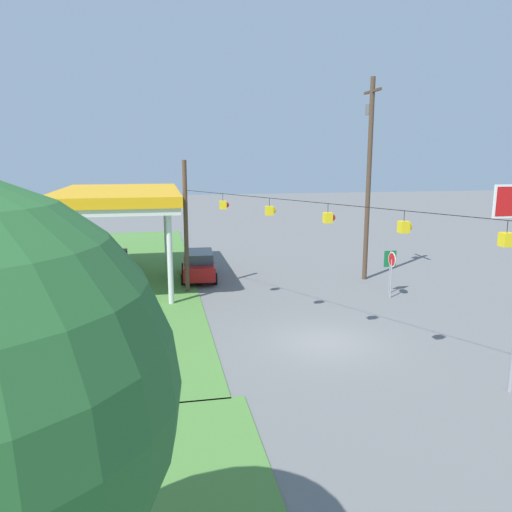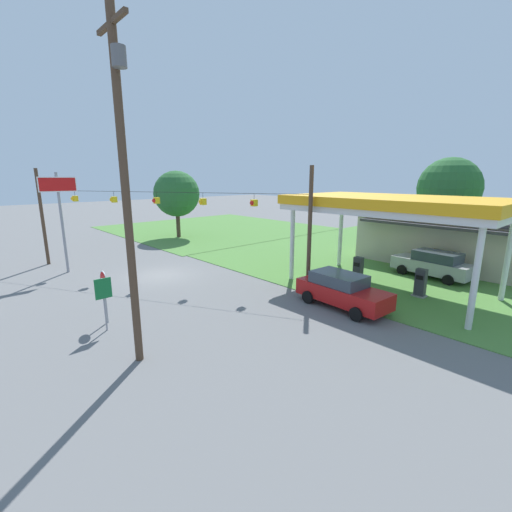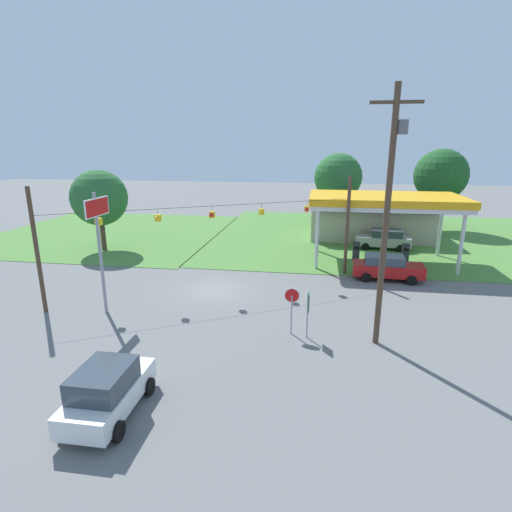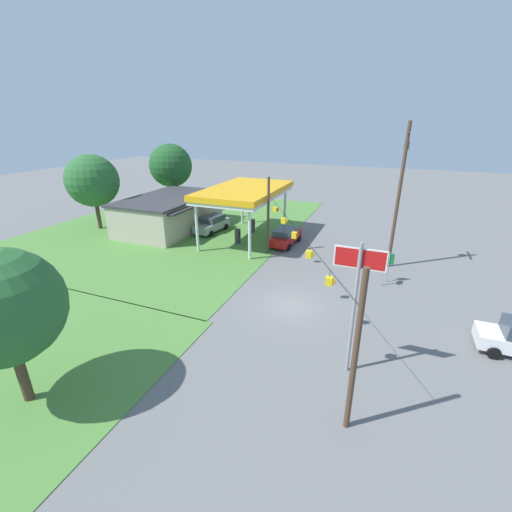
{
  "view_description": "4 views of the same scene",
  "coord_description": "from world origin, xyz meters",
  "px_view_note": "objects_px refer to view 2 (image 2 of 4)",
  "views": [
    {
      "loc": [
        -18.36,
        6.46,
        7.48
      ],
      "look_at": [
        2.53,
        2.34,
        3.19
      ],
      "focal_mm": 35.0,
      "sensor_mm": 36.0,
      "label": 1
    },
    {
      "loc": [
        21.17,
        -10.5,
        6.61
      ],
      "look_at": [
        5.37,
        3.95,
        1.67
      ],
      "focal_mm": 24.0,
      "sensor_mm": 36.0,
      "label": 2
    },
    {
      "loc": [
        6.69,
        -24.42,
        9.39
      ],
      "look_at": [
        2.58,
        1.65,
        2.04
      ],
      "focal_mm": 28.0,
      "sensor_mm": 36.0,
      "label": 3
    },
    {
      "loc": [
        -20.17,
        -5.5,
        11.95
      ],
      "look_at": [
        2.31,
        3.58,
        2.29
      ],
      "focal_mm": 24.0,
      "sensor_mm": 36.0,
      "label": 4
    }
  ],
  "objects_px": {
    "tree_behind_station": "(449,188)",
    "tree_west_verge": "(177,194)",
    "gas_station_canopy": "(393,205)",
    "stop_sign_roadside": "(104,285)",
    "car_at_pumps_rear": "(433,264)",
    "utility_pole_main": "(125,177)",
    "fuel_pump_far": "(420,284)",
    "route_sign": "(104,294)",
    "gas_station_store": "(452,239)",
    "car_at_pumps_front": "(342,290)",
    "stop_sign_overhead": "(60,202)",
    "fuel_pump_near": "(358,270)"
  },
  "relations": [
    {
      "from": "stop_sign_roadside",
      "to": "tree_behind_station",
      "type": "relative_size",
      "value": 0.29
    },
    {
      "from": "gas_station_store",
      "to": "tree_behind_station",
      "type": "height_order",
      "value": "tree_behind_station"
    },
    {
      "from": "fuel_pump_near",
      "to": "route_sign",
      "type": "xyz_separation_m",
      "value": [
        -3.54,
        -14.6,
        0.93
      ]
    },
    {
      "from": "gas_station_store",
      "to": "tree_west_verge",
      "type": "xyz_separation_m",
      "value": [
        -24.92,
        -9.67,
        2.92
      ]
    },
    {
      "from": "stop_sign_overhead",
      "to": "tree_behind_station",
      "type": "bearing_deg",
      "value": 65.24
    },
    {
      "from": "tree_behind_station",
      "to": "car_at_pumps_rear",
      "type": "bearing_deg",
      "value": -73.06
    },
    {
      "from": "gas_station_canopy",
      "to": "gas_station_store",
      "type": "height_order",
      "value": "gas_station_canopy"
    },
    {
      "from": "car_at_pumps_rear",
      "to": "tree_west_verge",
      "type": "relative_size",
      "value": 0.7
    },
    {
      "from": "tree_behind_station",
      "to": "utility_pole_main",
      "type": "bearing_deg",
      "value": -88.43
    },
    {
      "from": "car_at_pumps_front",
      "to": "car_at_pumps_rear",
      "type": "height_order",
      "value": "car_at_pumps_rear"
    },
    {
      "from": "fuel_pump_far",
      "to": "car_at_pumps_rear",
      "type": "distance_m",
      "value": 4.68
    },
    {
      "from": "fuel_pump_far",
      "to": "tree_behind_station",
      "type": "bearing_deg",
      "value": 105.97
    },
    {
      "from": "stop_sign_overhead",
      "to": "tree_west_verge",
      "type": "xyz_separation_m",
      "value": [
        -7.54,
        13.25,
        -0.13
      ]
    },
    {
      "from": "car_at_pumps_front",
      "to": "stop_sign_overhead",
      "type": "xyz_separation_m",
      "value": [
        -16.96,
        -8.65,
        4.03
      ]
    },
    {
      "from": "gas_station_canopy",
      "to": "stop_sign_roadside",
      "type": "relative_size",
      "value": 4.75
    },
    {
      "from": "stop_sign_overhead",
      "to": "utility_pole_main",
      "type": "distance_m",
      "value": 15.16
    },
    {
      "from": "car_at_pumps_rear",
      "to": "utility_pole_main",
      "type": "bearing_deg",
      "value": 86.14
    },
    {
      "from": "fuel_pump_far",
      "to": "car_at_pumps_rear",
      "type": "bearing_deg",
      "value": 103.19
    },
    {
      "from": "gas_station_canopy",
      "to": "utility_pole_main",
      "type": "height_order",
      "value": "utility_pole_main"
    },
    {
      "from": "stop_sign_overhead",
      "to": "route_sign",
      "type": "relative_size",
      "value": 2.89
    },
    {
      "from": "gas_station_store",
      "to": "stop_sign_overhead",
      "type": "bearing_deg",
      "value": -127.17
    },
    {
      "from": "fuel_pump_far",
      "to": "tree_behind_station",
      "type": "xyz_separation_m",
      "value": [
        -4.98,
        17.41,
        4.81
      ]
    },
    {
      "from": "tree_behind_station",
      "to": "car_at_pumps_front",
      "type": "bearing_deg",
      "value": -82.63
    },
    {
      "from": "utility_pole_main",
      "to": "tree_west_verge",
      "type": "bearing_deg",
      "value": 146.97
    },
    {
      "from": "gas_station_store",
      "to": "fuel_pump_near",
      "type": "xyz_separation_m",
      "value": [
        -2.21,
        -9.72,
        -1.13
      ]
    },
    {
      "from": "route_sign",
      "to": "utility_pole_main",
      "type": "distance_m",
      "value": 5.95
    },
    {
      "from": "tree_behind_station",
      "to": "gas_station_canopy",
      "type": "bearing_deg",
      "value": -80.18
    },
    {
      "from": "car_at_pumps_front",
      "to": "tree_behind_station",
      "type": "distance_m",
      "value": 22.63
    },
    {
      "from": "gas_station_store",
      "to": "tree_west_verge",
      "type": "height_order",
      "value": "tree_west_verge"
    },
    {
      "from": "stop_sign_roadside",
      "to": "tree_west_verge",
      "type": "distance_m",
      "value": 23.46
    },
    {
      "from": "gas_station_canopy",
      "to": "tree_west_verge",
      "type": "bearing_deg",
      "value": 179.88
    },
    {
      "from": "car_at_pumps_rear",
      "to": "utility_pole_main",
      "type": "height_order",
      "value": "utility_pole_main"
    },
    {
      "from": "tree_behind_station",
      "to": "fuel_pump_far",
      "type": "bearing_deg",
      "value": -74.03
    },
    {
      "from": "car_at_pumps_rear",
      "to": "fuel_pump_far",
      "type": "bearing_deg",
      "value": 108.34
    },
    {
      "from": "gas_station_store",
      "to": "fuel_pump_far",
      "type": "distance_m",
      "value": 9.94
    },
    {
      "from": "car_at_pumps_front",
      "to": "tree_west_verge",
      "type": "distance_m",
      "value": 25.24
    },
    {
      "from": "utility_pole_main",
      "to": "stop_sign_overhead",
      "type": "bearing_deg",
      "value": 174.66
    },
    {
      "from": "fuel_pump_near",
      "to": "stop_sign_overhead",
      "type": "xyz_separation_m",
      "value": [
        -15.17,
        -13.2,
        4.17
      ]
    },
    {
      "from": "gas_station_canopy",
      "to": "car_at_pumps_rear",
      "type": "relative_size",
      "value": 2.33
    },
    {
      "from": "stop_sign_overhead",
      "to": "utility_pole_main",
      "type": "bearing_deg",
      "value": -5.34
    },
    {
      "from": "gas_station_canopy",
      "to": "tree_behind_station",
      "type": "relative_size",
      "value": 1.4
    },
    {
      "from": "fuel_pump_far",
      "to": "utility_pole_main",
      "type": "distance_m",
      "value": 16.25
    },
    {
      "from": "utility_pole_main",
      "to": "fuel_pump_far",
      "type": "bearing_deg",
      "value": 74.3
    },
    {
      "from": "tree_behind_station",
      "to": "tree_west_verge",
      "type": "xyz_separation_m",
      "value": [
        -21.67,
        -17.36,
        -0.77
      ]
    },
    {
      "from": "fuel_pump_far",
      "to": "tree_behind_station",
      "type": "relative_size",
      "value": 0.19
    },
    {
      "from": "gas_station_store",
      "to": "car_at_pumps_front",
      "type": "distance_m",
      "value": 14.31
    },
    {
      "from": "car_at_pumps_rear",
      "to": "stop_sign_overhead",
      "type": "distance_m",
      "value": 25.62
    },
    {
      "from": "car_at_pumps_front",
      "to": "tree_behind_station",
      "type": "xyz_separation_m",
      "value": [
        -2.84,
        21.96,
        4.67
      ]
    },
    {
      "from": "route_sign",
      "to": "tree_behind_station",
      "type": "distance_m",
      "value": 32.35
    },
    {
      "from": "gas_station_store",
      "to": "utility_pole_main",
      "type": "relative_size",
      "value": 1.05
    }
  ]
}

